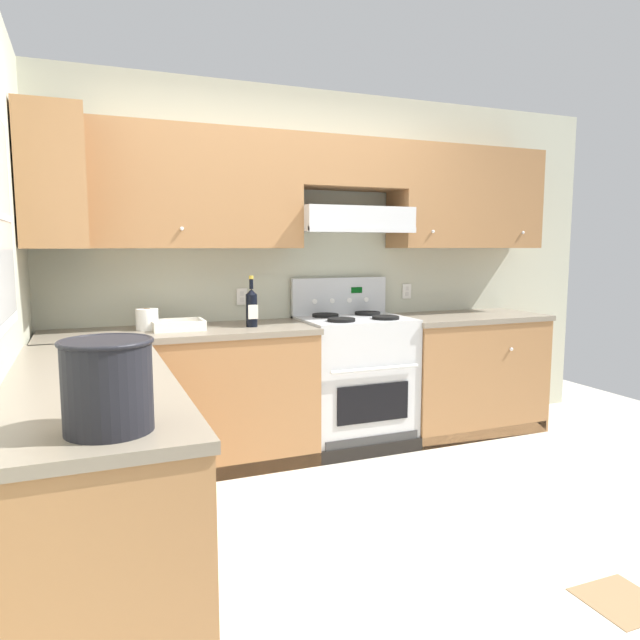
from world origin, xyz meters
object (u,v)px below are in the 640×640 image
object	(u,v)px
stove	(354,380)
bucket	(108,384)
paper_towel_roll	(147,319)
bowl	(178,326)
wine_bottle	(252,307)

from	to	relation	value
stove	bucket	size ratio (longest dim) A/B	4.54
stove	paper_towel_roll	world-z (taller)	stove
bowl	paper_towel_roll	size ratio (longest dim) A/B	2.30
wine_bottle	paper_towel_roll	bearing A→B (deg)	170.51
stove	wine_bottle	world-z (taller)	wine_bottle
wine_bottle	bucket	distance (m)	2.18
stove	paper_towel_roll	distance (m)	1.50
stove	wine_bottle	bearing A→B (deg)	-176.41
paper_towel_roll	stove	bearing A→B (deg)	-2.44
stove	bowl	bearing A→B (deg)	-179.75
stove	wine_bottle	xyz separation A→B (m)	(-0.77, -0.05, 0.56)
stove	wine_bottle	size ratio (longest dim) A/B	3.59
stove	bowl	size ratio (longest dim) A/B	3.77
wine_bottle	paper_towel_roll	size ratio (longest dim) A/B	2.42
wine_bottle	bucket	size ratio (longest dim) A/B	1.27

